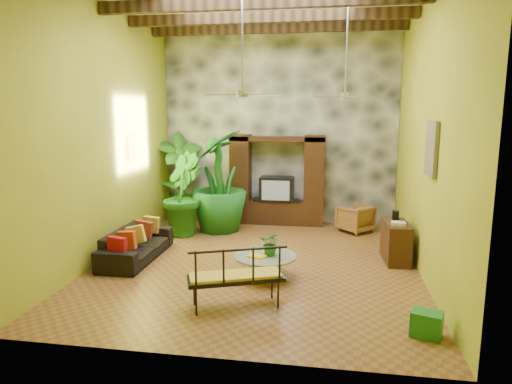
% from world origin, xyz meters
% --- Properties ---
extents(ground, '(7.00, 7.00, 0.00)m').
position_xyz_m(ground, '(0.00, 0.00, 0.00)').
color(ground, brown).
rests_on(ground, ground).
extents(back_wall, '(6.00, 0.02, 5.00)m').
position_xyz_m(back_wall, '(0.00, 3.50, 2.50)').
color(back_wall, olive).
rests_on(back_wall, ground).
extents(left_wall, '(0.02, 7.00, 5.00)m').
position_xyz_m(left_wall, '(-3.00, 0.00, 2.50)').
color(left_wall, olive).
rests_on(left_wall, ground).
extents(right_wall, '(0.02, 7.00, 5.00)m').
position_xyz_m(right_wall, '(3.00, 0.00, 2.50)').
color(right_wall, olive).
rests_on(right_wall, ground).
extents(stone_accent_wall, '(5.98, 0.10, 4.98)m').
position_xyz_m(stone_accent_wall, '(0.00, 3.44, 2.50)').
color(stone_accent_wall, '#33373B').
rests_on(stone_accent_wall, ground).
extents(ceiling_beams, '(5.95, 5.36, 0.22)m').
position_xyz_m(ceiling_beams, '(0.00, 0.00, 4.78)').
color(ceiling_beams, '#392712').
rests_on(ceiling_beams, ceiling).
extents(entertainment_center, '(2.40, 0.55, 2.30)m').
position_xyz_m(entertainment_center, '(0.00, 3.14, 0.97)').
color(entertainment_center, black).
rests_on(entertainment_center, ground).
extents(ceiling_fan_front, '(1.28, 1.28, 1.86)m').
position_xyz_m(ceiling_fan_front, '(-0.20, -0.40, 3.40)').
color(ceiling_fan_front, '#A4A4A8').
rests_on(ceiling_fan_front, ceiling).
extents(ceiling_fan_back, '(1.28, 1.28, 1.86)m').
position_xyz_m(ceiling_fan_back, '(1.60, 1.20, 3.40)').
color(ceiling_fan_back, '#A4A4A8').
rests_on(ceiling_fan_back, ceiling).
extents(wall_art_mask, '(0.06, 0.32, 0.55)m').
position_xyz_m(wall_art_mask, '(-2.96, 1.00, 2.10)').
color(wall_art_mask, gold).
rests_on(wall_art_mask, left_wall).
extents(wall_art_painting, '(0.06, 0.70, 0.90)m').
position_xyz_m(wall_art_painting, '(2.96, -0.60, 2.30)').
color(wall_art_painting, '#22527E').
rests_on(wall_art_painting, right_wall).
extents(sofa, '(0.80, 2.05, 0.60)m').
position_xyz_m(sofa, '(-2.41, -0.17, 0.30)').
color(sofa, black).
rests_on(sofa, ground).
extents(wicker_armchair, '(1.01, 1.01, 0.66)m').
position_xyz_m(wicker_armchair, '(1.98, 2.64, 0.33)').
color(wicker_armchair, brown).
rests_on(wicker_armchair, ground).
extents(tall_plant_a, '(1.50, 1.37, 2.36)m').
position_xyz_m(tall_plant_a, '(-2.51, 2.96, 1.18)').
color(tall_plant_a, '#28661A').
rests_on(tall_plant_a, ground).
extents(tall_plant_b, '(1.22, 1.33, 1.95)m').
position_xyz_m(tall_plant_b, '(-2.10, 1.73, 0.97)').
color(tall_plant_b, '#1E6B1C').
rests_on(tall_plant_b, ground).
extents(tall_plant_c, '(1.43, 1.43, 2.46)m').
position_xyz_m(tall_plant_c, '(-1.31, 2.21, 1.23)').
color(tall_plant_c, '#1A6520').
rests_on(tall_plant_c, ground).
extents(coffee_table, '(1.10, 1.10, 0.40)m').
position_xyz_m(coffee_table, '(0.26, -0.74, 0.26)').
color(coffee_table, black).
rests_on(coffee_table, ground).
extents(centerpiece_plant, '(0.44, 0.40, 0.43)m').
position_xyz_m(centerpiece_plant, '(0.36, -0.71, 0.61)').
color(centerpiece_plant, '#175A1A').
rests_on(centerpiece_plant, coffee_table).
extents(yellow_tray, '(0.35, 0.30, 0.03)m').
position_xyz_m(yellow_tray, '(0.13, -0.86, 0.42)').
color(yellow_tray, gold).
rests_on(yellow_tray, coffee_table).
extents(iron_bench, '(1.50, 1.02, 0.57)m').
position_xyz_m(iron_bench, '(0.00, -2.12, 0.54)').
color(iron_bench, black).
rests_on(iron_bench, ground).
extents(side_console, '(0.50, 1.00, 0.78)m').
position_xyz_m(side_console, '(2.65, 0.53, 0.39)').
color(side_console, black).
rests_on(side_console, ground).
extents(green_bin, '(0.46, 0.40, 0.34)m').
position_xyz_m(green_bin, '(2.65, -2.52, 0.17)').
color(green_bin, '#1E711E').
rests_on(green_bin, ground).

